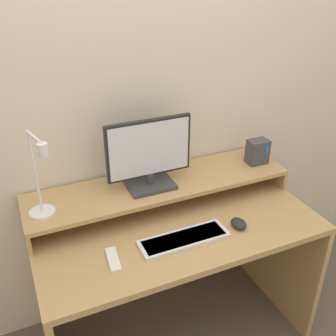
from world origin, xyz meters
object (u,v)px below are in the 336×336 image
object	(u,v)px
monitor	(149,155)
remote_control	(113,260)
keyboard	(184,239)
mouse	(239,224)
desk_lamp	(41,187)
router_dock	(257,152)

from	to	relation	value
monitor	remote_control	bearing A→B (deg)	-132.34
monitor	keyboard	size ratio (longest dim) A/B	1.03
mouse	desk_lamp	bearing A→B (deg)	161.94
monitor	mouse	distance (m)	0.51
router_dock	keyboard	world-z (taller)	router_dock
keyboard	mouse	size ratio (longest dim) A/B	4.60
desk_lamp	mouse	bearing A→B (deg)	-18.06
router_dock	remote_control	world-z (taller)	router_dock
monitor	router_dock	bearing A→B (deg)	-0.81
monitor	desk_lamp	xyz separation A→B (m)	(-0.50, -0.06, -0.01)
keyboard	remote_control	size ratio (longest dim) A/B	2.72
router_dock	keyboard	distance (m)	0.67
keyboard	router_dock	bearing A→B (deg)	27.95
router_dock	monitor	bearing A→B (deg)	179.19
desk_lamp	monitor	bearing A→B (deg)	7.33
monitor	router_dock	world-z (taller)	monitor
keyboard	remote_control	world-z (taller)	keyboard
desk_lamp	keyboard	distance (m)	0.64
desk_lamp	remote_control	size ratio (longest dim) A/B	2.65
mouse	monitor	bearing A→B (deg)	132.87
monitor	remote_control	distance (m)	0.50
desk_lamp	remote_control	xyz separation A→B (m)	(0.21, -0.25, -0.26)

